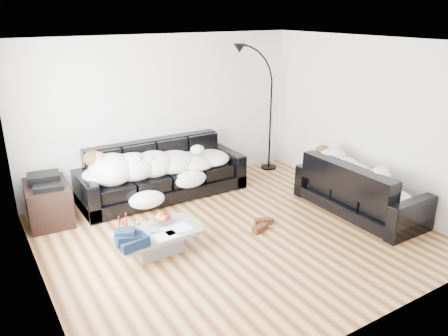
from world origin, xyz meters
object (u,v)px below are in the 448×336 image
sleeper_back (163,160)px  wine_glass_b (136,231)px  candle_left (119,225)px  sofa_back (163,171)px  wine_glass_a (138,226)px  floor_lamp (271,115)px  shoes (261,225)px  stereo (45,180)px  sleeper_right (362,173)px  av_cabinet (48,203)px  wine_glass_c (152,227)px  candle_right (126,221)px  fruit_bowl (163,219)px  coffee_table (158,242)px  sofa_right (360,187)px

sleeper_back → wine_glass_b: size_ratio=15.08×
candle_left → sofa_back: bearing=49.3°
wine_glass_a → floor_lamp: bearing=26.8°
shoes → stereo: (-2.54, 1.84, 0.60)m
sofa_back → floor_lamp: size_ratio=1.29×
sleeper_right → av_cabinet: 4.69m
wine_glass_c → candle_right: candle_right is taller
wine_glass_b → av_cabinet: size_ratio=0.18×
candle_left → fruit_bowl: bearing=-5.8°
wine_glass_a → candle_right: bearing=125.9°
av_cabinet → wine_glass_c: bearing=-57.3°
coffee_table → fruit_bowl: size_ratio=4.47×
wine_glass_b → candle_left: size_ratio=0.69×
wine_glass_b → stereo: size_ratio=0.35×
shoes → stereo: 3.19m
wine_glass_a → av_cabinet: av_cabinet is taller
candle_right → shoes: candle_right is taller
sleeper_right → fruit_bowl: (-2.99, 0.66, -0.25)m
floor_lamp → sofa_right: bearing=-111.7°
stereo → sleeper_back: bearing=5.0°
sofa_right → fruit_bowl: size_ratio=8.53×
fruit_bowl → stereo: stereo is taller
stereo → floor_lamp: (4.17, 0.15, 0.41)m
wine_glass_a → av_cabinet: size_ratio=0.19×
sleeper_back → candle_left: size_ratio=10.47×
stereo → fruit_bowl: bearing=-45.7°
wine_glass_a → stereo: bearing=116.7°
coffee_table → stereo: stereo is taller
coffee_table → floor_lamp: 3.77m
wine_glass_a → shoes: wine_glass_a is taller
fruit_bowl → wine_glass_c: wine_glass_c is taller
wine_glass_a → shoes: size_ratio=0.37×
sleeper_back → wine_glass_c: 1.88m
sofa_right → wine_glass_b: (-3.41, 0.51, -0.02)m
sofa_back → wine_glass_b: bearing=-123.7°
sofa_right → candle_left: bearing=78.7°
sleeper_right → shoes: size_ratio=3.95×
coffee_table → floor_lamp: (3.18, 1.82, 0.91)m
candle_right → stereo: 1.60m
wine_glass_b → floor_lamp: floor_lamp is taller
shoes → stereo: size_ratio=1.00×
sofa_right → stereo: bearing=62.3°
wine_glass_c → av_cabinet: 1.94m
sofa_back → sleeper_back: bearing=-90.0°
sofa_right → coffee_table: sofa_right is taller
sofa_right → sleeper_back: sleeper_back is taller
fruit_bowl → floor_lamp: 3.52m
fruit_bowl → wine_glass_a: wine_glass_a is taller
fruit_bowl → wine_glass_b: wine_glass_b is taller
sleeper_back → floor_lamp: size_ratio=1.09×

